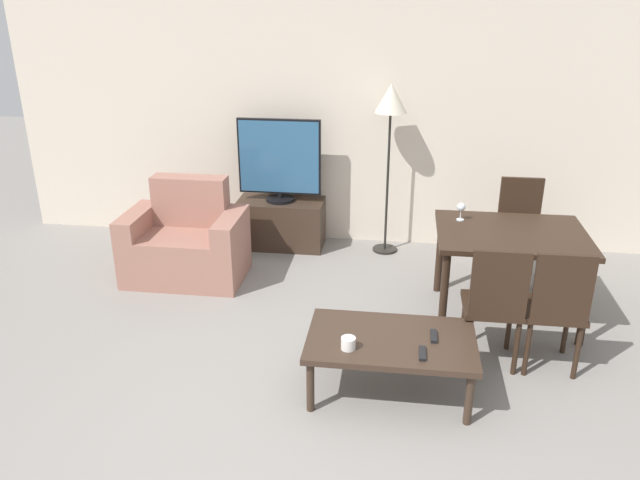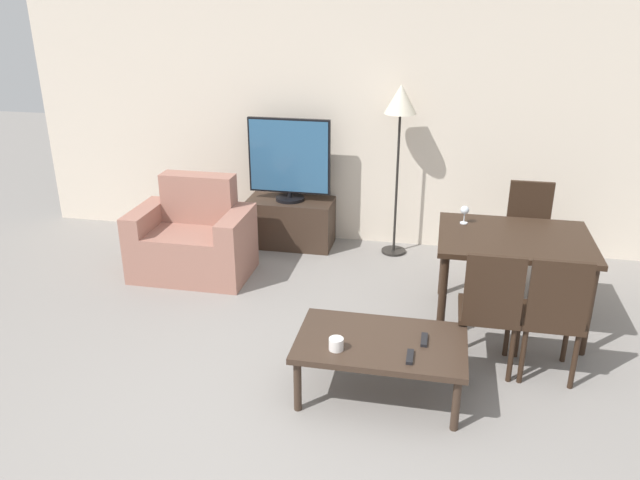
{
  "view_description": "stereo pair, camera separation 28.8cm",
  "coord_description": "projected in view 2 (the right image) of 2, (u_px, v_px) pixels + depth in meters",
  "views": [
    {
      "loc": [
        0.46,
        -2.77,
        2.47
      ],
      "look_at": [
        -0.14,
        1.65,
        0.65
      ],
      "focal_mm": 35.0,
      "sensor_mm": 36.0,
      "label": 1
    },
    {
      "loc": [
        0.74,
        -2.72,
        2.47
      ],
      "look_at": [
        -0.14,
        1.65,
        0.65
      ],
      "focal_mm": 35.0,
      "sensor_mm": 36.0,
      "label": 2
    }
  ],
  "objects": [
    {
      "name": "dining_chair_near_right",
      "position": [
        553.0,
        312.0,
        4.04
      ],
      "size": [
        0.4,
        0.4,
        0.91
      ],
      "color": "black",
      "rests_on": "ground_plane"
    },
    {
      "name": "wine_glass_left",
      "position": [
        465.0,
        211.0,
        4.9
      ],
      "size": [
        0.07,
        0.07,
        0.15
      ],
      "color": "silver",
      "rests_on": "dining_table"
    },
    {
      "name": "remote_secondary",
      "position": [
        410.0,
        357.0,
        3.74
      ],
      "size": [
        0.04,
        0.15,
        0.02
      ],
      "color": "black",
      "rests_on": "coffee_table"
    },
    {
      "name": "armchair",
      "position": [
        193.0,
        241.0,
        5.68
      ],
      "size": [
        1.04,
        0.67,
        0.89
      ],
      "color": "#9E6B5B",
      "rests_on": "ground_plane"
    },
    {
      "name": "dining_chair_near",
      "position": [
        490.0,
        307.0,
        4.12
      ],
      "size": [
        0.4,
        0.4,
        0.91
      ],
      "color": "black",
      "rests_on": "ground_plane"
    },
    {
      "name": "cup_white_near",
      "position": [
        336.0,
        344.0,
        3.82
      ],
      "size": [
        0.09,
        0.09,
        0.08
      ],
      "color": "white",
      "rests_on": "coffee_table"
    },
    {
      "name": "coffee_table",
      "position": [
        381.0,
        346.0,
        3.94
      ],
      "size": [
        1.07,
        0.65,
        0.4
      ],
      "color": "#38281E",
      "rests_on": "ground_plane"
    },
    {
      "name": "dining_table",
      "position": [
        514.0,
        248.0,
        4.71
      ],
      "size": [
        1.13,
        0.88,
        0.73
      ],
      "color": "black",
      "rests_on": "ground_plane"
    },
    {
      "name": "tv",
      "position": [
        289.0,
        160.0,
        6.09
      ],
      "size": [
        0.81,
        0.29,
        0.82
      ],
      "color": "black",
      "rests_on": "tv_stand"
    },
    {
      "name": "ground_plane",
      "position": [
        287.0,
        455.0,
        3.53
      ],
      "size": [
        18.0,
        18.0,
        0.0
      ],
      "primitive_type": "plane",
      "color": "gray"
    },
    {
      "name": "remote_primary",
      "position": [
        424.0,
        340.0,
        3.92
      ],
      "size": [
        0.04,
        0.15,
        0.02
      ],
      "color": "black",
      "rests_on": "coffee_table"
    },
    {
      "name": "wall_back",
      "position": [
        368.0,
        110.0,
        6.04
      ],
      "size": [
        7.0,
        0.06,
        2.7
      ],
      "color": "beige",
      "rests_on": "ground_plane"
    },
    {
      "name": "floor_lamp",
      "position": [
        400.0,
        110.0,
        5.7
      ],
      "size": [
        0.3,
        0.3,
        1.65
      ],
      "color": "black",
      "rests_on": "ground_plane"
    },
    {
      "name": "dining_chair_far",
      "position": [
        528.0,
        230.0,
        5.41
      ],
      "size": [
        0.4,
        0.4,
        0.91
      ],
      "color": "black",
      "rests_on": "ground_plane"
    },
    {
      "name": "tv_stand",
      "position": [
        290.0,
        222.0,
        6.33
      ],
      "size": [
        0.86,
        0.43,
        0.48
      ],
      "color": "#38281E",
      "rests_on": "ground_plane"
    }
  ]
}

